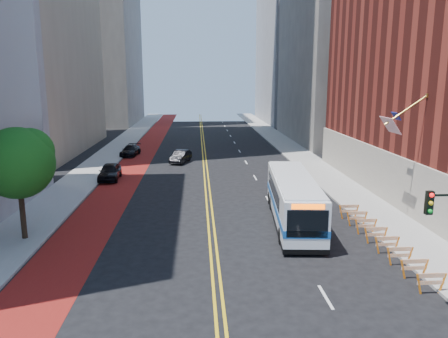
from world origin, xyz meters
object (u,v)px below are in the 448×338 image
car_c (130,151)px  transit_bus (293,199)px  car_b (181,156)px  street_tree (19,160)px  car_a (110,172)px

car_c → transit_bus: bearing=-54.4°
car_b → transit_bus: bearing=-53.5°
street_tree → car_b: size_ratio=1.57×
street_tree → transit_bus: bearing=7.5°
transit_bus → car_c: bearing=123.7°
transit_bus → car_b: transit_bus is taller
car_a → street_tree: bearing=-98.5°
car_a → car_b: car_a is taller
street_tree → car_a: size_ratio=1.46×
street_tree → car_c: (1.94, 29.34, -4.25)m
street_tree → car_c: street_tree is taller
street_tree → car_b: 26.19m
street_tree → car_a: 16.63m
transit_bus → car_b: bearing=115.5°
car_a → car_c: 13.35m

